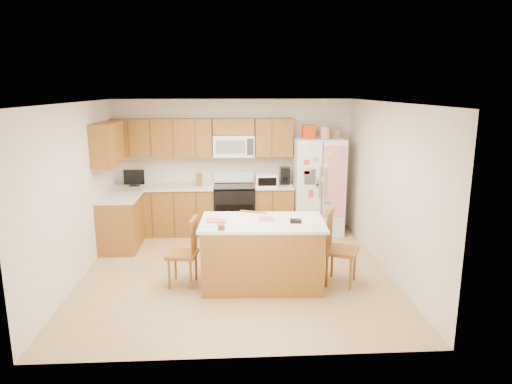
{
  "coord_description": "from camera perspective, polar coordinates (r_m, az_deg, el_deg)",
  "views": [
    {
      "loc": [
        -0.07,
        -6.43,
        2.69
      ],
      "look_at": [
        0.32,
        0.35,
        1.15
      ],
      "focal_mm": 32.0,
      "sensor_mm": 36.0,
      "label": 1
    }
  ],
  "objects": [
    {
      "name": "windsor_chair_right",
      "position": [
        6.5,
        10.42,
        -7.1
      ],
      "size": [
        0.58,
        0.59,
        1.05
      ],
      "color": "#8E6024",
      "rests_on": "ground"
    },
    {
      "name": "island",
      "position": [
        6.38,
        0.77,
        -7.59
      ],
      "size": [
        1.74,
        1.07,
        1.02
      ],
      "color": "#8E6024",
      "rests_on": "ground"
    },
    {
      "name": "windsor_chair_left",
      "position": [
        6.44,
        -8.98,
        -7.6
      ],
      "size": [
        0.45,
        0.47,
        0.97
      ],
      "color": "#8E6024",
      "rests_on": "ground"
    },
    {
      "name": "refrigerator",
      "position": [
        8.64,
        7.73,
        0.89
      ],
      "size": [
        0.9,
        0.79,
        2.04
      ],
      "color": "white",
      "rests_on": "ground"
    },
    {
      "name": "stove",
      "position": [
        8.65,
        -2.71,
        -2.04
      ],
      "size": [
        0.76,
        0.65,
        1.13
      ],
      "color": "black",
      "rests_on": "ground"
    },
    {
      "name": "room_shell",
      "position": [
        6.55,
        -2.61,
        1.8
      ],
      "size": [
        4.6,
        4.6,
        2.52
      ],
      "color": "beige",
      "rests_on": "ground"
    },
    {
      "name": "ground",
      "position": [
        6.97,
        -2.49,
        -9.91
      ],
      "size": [
        4.5,
        4.5,
        0.0
      ],
      "primitive_type": "plane",
      "color": "tan",
      "rests_on": "ground"
    },
    {
      "name": "windsor_chair_back",
      "position": [
        6.91,
        0.01,
        -6.13
      ],
      "size": [
        0.52,
        0.51,
        0.95
      ],
      "color": "#8E6024",
      "rests_on": "ground"
    },
    {
      "name": "cabinetry",
      "position": [
        8.46,
        -9.4,
        0.52
      ],
      "size": [
        3.36,
        1.56,
        2.15
      ],
      "color": "#8E6024",
      "rests_on": "ground"
    }
  ]
}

